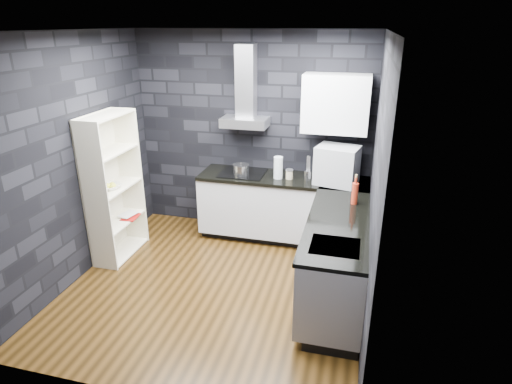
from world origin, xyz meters
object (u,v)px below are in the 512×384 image
at_px(pot, 241,170).
at_px(appliance_garage, 337,166).
at_px(glass_vase, 278,168).
at_px(fruit_bowl, 111,187).
at_px(red_bottle, 355,194).
at_px(utensil_crock, 308,175).
at_px(bookshelf, 114,188).
at_px(storage_jar, 289,175).

distance_m(pot, appliance_garage, 1.24).
distance_m(glass_vase, fruit_bowl, 2.07).
relative_size(red_bottle, fruit_bowl, 1.02).
height_order(glass_vase, utensil_crock, glass_vase).
relative_size(bookshelf, fruit_bowl, 7.66).
relative_size(pot, glass_vase, 0.73).
xyz_separation_m(utensil_crock, fruit_bowl, (-2.24, -0.92, -0.02)).
xyz_separation_m(glass_vase, utensil_crock, (0.38, 0.03, -0.08)).
bearing_deg(storage_jar, red_bottle, -36.52).
bearing_deg(appliance_garage, bookshelf, -150.25).
bearing_deg(red_bottle, bookshelf, -175.57).
bearing_deg(pot, bookshelf, -149.25).
xyz_separation_m(pot, appliance_garage, (1.23, 0.01, 0.15)).
relative_size(storage_jar, red_bottle, 0.46).
relative_size(glass_vase, bookshelf, 0.16).
height_order(storage_jar, bookshelf, bookshelf).
xyz_separation_m(storage_jar, appliance_garage, (0.59, -0.02, 0.17)).
bearing_deg(red_bottle, storage_jar, 143.48).
bearing_deg(glass_vase, appliance_garage, -0.50).
xyz_separation_m(red_bottle, bookshelf, (-2.84, -0.22, -0.12)).
height_order(red_bottle, fruit_bowl, red_bottle).
height_order(bookshelf, fruit_bowl, bookshelf).
distance_m(pot, bookshelf, 1.60).
height_order(pot, storage_jar, pot).
bearing_deg(utensil_crock, appliance_garage, -5.49).
distance_m(storage_jar, fruit_bowl, 2.20).
distance_m(storage_jar, appliance_garage, 0.62).
bearing_deg(pot, appliance_garage, 0.31).
xyz_separation_m(storage_jar, bookshelf, (-2.01, -0.84, -0.06)).
xyz_separation_m(appliance_garage, red_bottle, (0.25, -0.60, -0.11)).
distance_m(bookshelf, fruit_bowl, 0.07).
distance_m(storage_jar, utensil_crock, 0.23).
bearing_deg(red_bottle, utensil_crock, 133.49).
bearing_deg(bookshelf, appliance_garage, 31.36).
bearing_deg(pot, red_bottle, -22.01).
height_order(utensil_crock, fruit_bowl, utensil_crock).
relative_size(pot, storage_jar, 1.86).
bearing_deg(bookshelf, storage_jar, 36.50).
xyz_separation_m(glass_vase, storage_jar, (0.14, 0.01, -0.09)).
bearing_deg(utensil_crock, pot, -177.29).
xyz_separation_m(bookshelf, fruit_bowl, (0.00, -0.06, 0.04)).
xyz_separation_m(glass_vase, bookshelf, (-1.86, -0.83, -0.14)).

